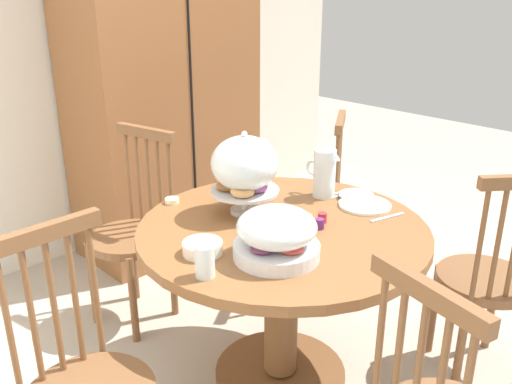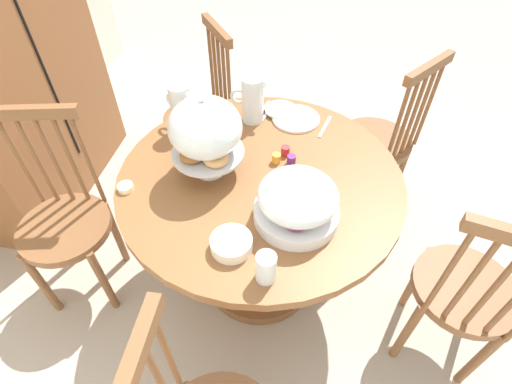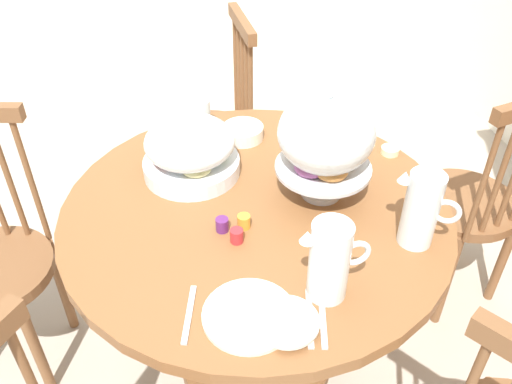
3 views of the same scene
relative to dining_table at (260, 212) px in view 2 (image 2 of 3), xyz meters
The scene contains 21 objects.
ground_plane 0.52m from the dining_table, 152.14° to the right, with size 10.00×10.00×0.00m, color #A89E8E.
dining_table is the anchor object (origin of this frame).
windsor_chair_by_cabinet 0.87m from the dining_table, 105.26° to the right, with size 0.42×0.42×0.97m.
windsor_chair_facing_door 0.87m from the dining_table, 39.96° to the right, with size 0.47×0.47×0.97m.
windsor_chair_far_side 0.87m from the dining_table, 32.85° to the left, with size 0.46×0.46×0.97m.
windsor_chair_host_seat 0.87m from the dining_table, 100.68° to the left, with size 0.41×0.41×0.97m.
pastry_stand_with_dome 0.47m from the dining_table, 93.84° to the left, with size 0.28×0.28×0.34m.
fruit_platter_covered 0.41m from the dining_table, 141.71° to the right, with size 0.30×0.30×0.18m.
orange_juice_pitcher 0.49m from the dining_table, 14.68° to the left, with size 0.10×0.18×0.21m.
milk_pitcher 0.56m from the dining_table, 58.22° to the left, with size 0.12×0.16×0.22m.
china_plate_large 0.47m from the dining_table, 14.82° to the right, with size 0.22×0.22×0.01m, color white.
china_plate_small 0.50m from the dining_table, ahead, with size 0.15×0.15×0.01m, color white.
cereal_bowl 0.45m from the dining_table, behind, with size 0.14×0.14×0.04m, color white.
drinking_glass 0.55m from the dining_table, 168.71° to the right, with size 0.06×0.06×0.11m, color silver.
butter_dish 0.57m from the dining_table, 109.02° to the left, with size 0.06×0.06×0.02m, color beige.
jam_jar_strawberry 0.29m from the dining_table, 31.39° to the right, with size 0.04×0.04×0.04m, color #B7282D.
jam_jar_apricot 0.27m from the dining_table, 32.24° to the right, with size 0.04×0.04×0.04m, color orange.
jam_jar_grape 0.28m from the dining_table, 53.52° to the right, with size 0.04×0.04×0.04m, color #5B2366.
table_knife 0.49m from the dining_table, ahead, with size 0.17×0.01×0.01m, color silver.
dinner_fork 0.50m from the dining_table, ahead, with size 0.17×0.01×0.01m, color silver.
soup_spoon 0.49m from the dining_table, 33.82° to the right, with size 0.17×0.01×0.01m, color silver.
Camera 2 is at (-1.04, -0.14, 1.79)m, focal length 27.18 mm.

